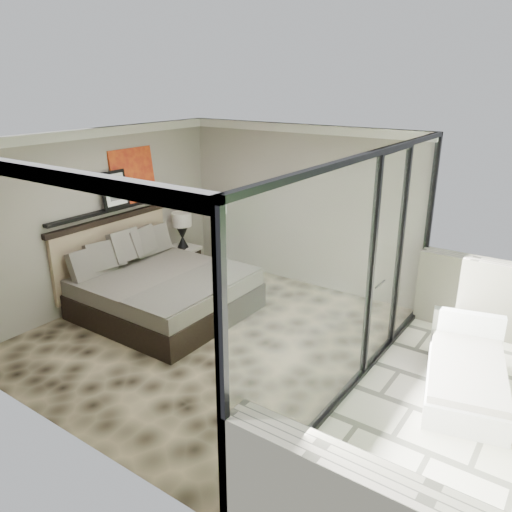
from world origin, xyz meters
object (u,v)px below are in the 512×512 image
Objects in this scene: table_lamp at (182,225)px; lounger at (466,375)px; bed at (160,288)px; nightstand at (182,259)px.

table_lamp is 0.35× the size of lounger.
nightstand is (-0.85, 1.40, -0.10)m from bed.
nightstand is 0.30× the size of lounger.
nightstand is at bearing 121.25° from bed.
table_lamp is at bearing 120.07° from bed.
table_lamp reaches higher than lounger.
lounger is at bearing -9.65° from table_lamp.
bed is 4.54m from lounger.
bed is 1.73m from table_lamp.
bed is at bearing -59.93° from table_lamp.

